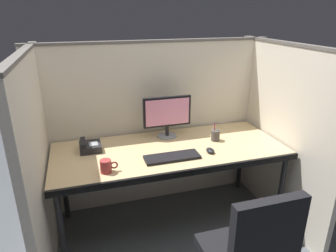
% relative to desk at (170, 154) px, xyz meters
% --- Properties ---
extents(ground_plane, '(8.00, 8.00, 0.00)m').
position_rel_desk_xyz_m(ground_plane, '(0.00, -0.29, -0.69)').
color(ground_plane, '#4C5156').
extents(cubicle_partition_rear, '(2.21, 0.06, 1.57)m').
position_rel_desk_xyz_m(cubicle_partition_rear, '(0.00, 0.46, 0.10)').
color(cubicle_partition_rear, beige).
rests_on(cubicle_partition_rear, ground).
extents(cubicle_partition_left, '(0.06, 1.41, 1.57)m').
position_rel_desk_xyz_m(cubicle_partition_left, '(-0.99, -0.09, 0.10)').
color(cubicle_partition_left, beige).
rests_on(cubicle_partition_left, ground).
extents(cubicle_partition_right, '(0.06, 1.41, 1.57)m').
position_rel_desk_xyz_m(cubicle_partition_right, '(0.99, -0.09, 0.10)').
color(cubicle_partition_right, beige).
rests_on(cubicle_partition_right, ground).
extents(desk, '(1.90, 0.80, 0.74)m').
position_rel_desk_xyz_m(desk, '(0.00, 0.00, 0.00)').
color(desk, tan).
rests_on(desk, ground).
extents(monitor_center, '(0.43, 0.17, 0.37)m').
position_rel_desk_xyz_m(monitor_center, '(0.05, 0.26, 0.27)').
color(monitor_center, gray).
rests_on(monitor_center, desk).
extents(keyboard_main, '(0.43, 0.15, 0.02)m').
position_rel_desk_xyz_m(keyboard_main, '(-0.04, -0.17, 0.06)').
color(keyboard_main, black).
rests_on(keyboard_main, desk).
extents(computer_mouse, '(0.06, 0.10, 0.04)m').
position_rel_desk_xyz_m(computer_mouse, '(0.29, -0.16, 0.07)').
color(computer_mouse, black).
rests_on(computer_mouse, desk).
extents(desk_phone, '(0.17, 0.19, 0.09)m').
position_rel_desk_xyz_m(desk_phone, '(-0.64, 0.17, 0.08)').
color(desk_phone, black).
rests_on(desk_phone, desk).
extents(pen_cup, '(0.08, 0.08, 0.17)m').
position_rel_desk_xyz_m(pen_cup, '(0.43, 0.05, 0.10)').
color(pen_cup, '#4C4742').
rests_on(pen_cup, desk).
extents(coffee_mug, '(0.13, 0.08, 0.09)m').
position_rel_desk_xyz_m(coffee_mug, '(-0.54, -0.24, 0.10)').
color(coffee_mug, '#993333').
rests_on(coffee_mug, desk).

